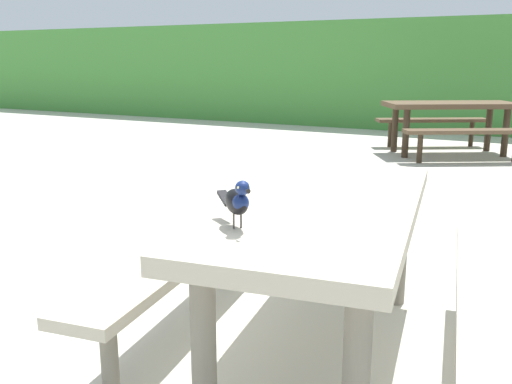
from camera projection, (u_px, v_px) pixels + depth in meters
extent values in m
plane|color=beige|center=(294.00, 373.00, 2.44)|extent=(60.00, 60.00, 0.00)
cube|color=#428438|center=(502.00, 76.00, 10.45)|extent=(28.00, 1.69, 2.08)
cube|color=#B2A893|center=(325.00, 207.00, 2.44)|extent=(1.01, 1.89, 0.07)
cylinder|color=slate|center=(204.00, 351.00, 1.96)|extent=(0.09, 0.09, 0.67)
cylinder|color=slate|center=(356.00, 379.00, 1.79)|extent=(0.09, 0.09, 0.67)
cylinder|color=slate|center=(305.00, 236.00, 3.25)|extent=(0.09, 0.09, 0.67)
cylinder|color=slate|center=(399.00, 246.00, 3.08)|extent=(0.09, 0.09, 0.67)
cube|color=#B2A893|center=(182.00, 253.00, 2.73)|extent=(0.52, 1.73, 0.05)
cylinder|color=slate|center=(109.00, 358.00, 2.19)|extent=(0.07, 0.07, 0.39)
cylinder|color=slate|center=(232.00, 254.00, 3.37)|extent=(0.07, 0.07, 0.39)
cube|color=#B2A893|center=(493.00, 291.00, 2.28)|extent=(0.52, 1.73, 0.05)
cylinder|color=slate|center=(482.00, 284.00, 2.92)|extent=(0.07, 0.07, 0.39)
ellipsoid|color=black|center=(237.00, 202.00, 2.00)|extent=(0.16, 0.15, 0.09)
ellipsoid|color=navy|center=(241.00, 203.00, 1.96)|extent=(0.09, 0.09, 0.06)
sphere|color=navy|center=(242.00, 188.00, 1.93)|extent=(0.05, 0.05, 0.05)
sphere|color=#EAE08C|center=(249.00, 187.00, 1.92)|extent=(0.01, 0.01, 0.01)
sphere|color=#EAE08C|center=(238.00, 188.00, 1.91)|extent=(0.01, 0.01, 0.01)
cone|color=black|center=(247.00, 190.00, 1.89)|extent=(0.03, 0.03, 0.02)
cube|color=black|center=(225.00, 198.00, 2.11)|extent=(0.10, 0.09, 0.04)
cylinder|color=#47423D|center=(241.00, 220.00, 2.01)|extent=(0.01, 0.01, 0.05)
cylinder|color=#47423D|center=(234.00, 221.00, 2.00)|extent=(0.01, 0.01, 0.05)
cube|color=brown|center=(451.00, 105.00, 7.96)|extent=(1.94, 1.56, 0.07)
cylinder|color=#382B1D|center=(505.00, 133.00, 7.81)|extent=(0.09, 0.09, 0.67)
cylinder|color=#382B1D|center=(488.00, 128.00, 8.33)|extent=(0.09, 0.09, 0.67)
cylinder|color=#382B1D|center=(406.00, 133.00, 7.75)|extent=(0.09, 0.09, 0.67)
cylinder|color=#382B1D|center=(395.00, 129.00, 8.27)|extent=(0.09, 0.09, 0.67)
cube|color=brown|center=(469.00, 131.00, 7.34)|extent=(1.62, 1.10, 0.05)
cylinder|color=#382B1D|center=(420.00, 148.00, 7.36)|extent=(0.07, 0.07, 0.39)
cube|color=brown|center=(432.00, 120.00, 8.70)|extent=(1.62, 1.10, 0.05)
cylinder|color=#382B1D|center=(471.00, 134.00, 8.78)|extent=(0.07, 0.07, 0.39)
cylinder|color=#382B1D|center=(390.00, 134.00, 8.73)|extent=(0.07, 0.07, 0.39)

